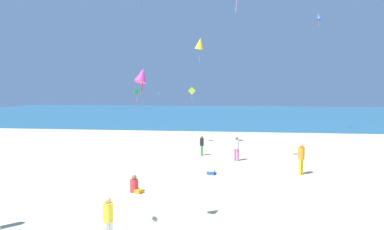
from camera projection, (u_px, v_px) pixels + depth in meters
The scene contains 14 objects.
ground_plane at pixel (200, 168), 19.59m from camera, with size 120.00×120.00×0.00m, color beige.
ocean_water at pixel (224, 113), 66.72m from camera, with size 120.00×60.00×0.05m, color #236084.
cooler_box at pixel (211, 172), 18.25m from camera, with size 0.45×0.61×0.24m.
person_0 at pixel (202, 144), 23.42m from camera, with size 0.31×0.31×1.40m.
person_1 at pixel (237, 147), 21.67m from camera, with size 0.35×0.35×1.57m.
person_2 at pixel (301, 157), 18.07m from camera, with size 0.48×0.48×1.71m.
person_4 at pixel (108, 217), 9.78m from camera, with size 0.41×0.41×1.47m.
person_6 at pixel (135, 186), 14.99m from camera, with size 0.70×0.57×0.78m.
kite_yellow at pixel (200, 44), 27.03m from camera, with size 1.14×1.16×1.98m.
kite_purple at pixel (159, 93), 41.03m from camera, with size 0.43×0.48×0.96m.
kite_lime at pixel (192, 91), 33.34m from camera, with size 0.78×0.13×1.39m.
kite_blue at pixel (319, 17), 35.68m from camera, with size 0.84×0.86×1.40m.
kite_green at pixel (137, 92), 41.27m from camera, with size 0.62×0.65×1.69m.
kite_magenta at pixel (142, 75), 10.40m from camera, with size 0.59×0.63×0.90m.
Camera 1 is at (1.95, -9.21, 4.56)m, focal length 31.32 mm.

